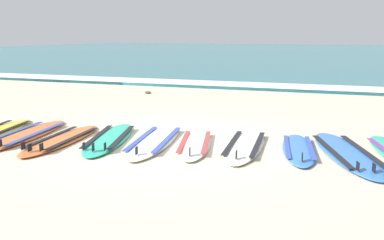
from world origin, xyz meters
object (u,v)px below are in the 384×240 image
object	(u,v)px
surfboard_1	(25,135)
surfboard_8	(347,153)
surfboard_2	(62,139)
surfboard_6	(245,145)
surfboard_5	(195,144)
surfboard_3	(110,138)
surfboard_4	(154,141)
surfboard_7	(299,149)

from	to	relation	value
surfboard_1	surfboard_8	world-z (taller)	same
surfboard_2	surfboard_6	world-z (taller)	same
surfboard_5	surfboard_8	size ratio (longest dim) A/B	0.78
surfboard_1	surfboard_2	xyz separation A→B (m)	(0.80, -0.07, 0.00)
surfboard_2	surfboard_3	distance (m)	0.77
surfboard_4	surfboard_8	bearing A→B (deg)	4.91
surfboard_3	surfboard_7	world-z (taller)	same
surfboard_7	surfboard_3	bearing A→B (deg)	-173.54
surfboard_5	surfboard_7	size ratio (longest dim) A/B	1.05
surfboard_7	surfboard_8	xyz separation A→B (m)	(0.68, 0.02, 0.00)
surfboard_1	surfboard_6	world-z (taller)	same
surfboard_1	surfboard_2	world-z (taller)	same
surfboard_1	surfboard_8	size ratio (longest dim) A/B	0.97
surfboard_2	surfboard_8	bearing A→B (deg)	8.72
surfboard_2	surfboard_8	xyz separation A→B (m)	(4.40, 0.68, -0.00)
surfboard_3	surfboard_4	size ratio (longest dim) A/B	0.96
surfboard_6	surfboard_7	xyz separation A→B (m)	(0.81, 0.05, 0.00)
surfboard_1	surfboard_7	size ratio (longest dim) A/B	1.30
surfboard_8	surfboard_5	bearing A→B (deg)	-174.29
surfboard_2	surfboard_5	xyz separation A→B (m)	(2.14, 0.45, -0.00)
surfboard_4	surfboard_8	size ratio (longest dim) A/B	0.94
surfboard_1	surfboard_8	xyz separation A→B (m)	(5.21, 0.61, -0.00)
surfboard_4	surfboard_6	distance (m)	1.46
surfboard_2	surfboard_8	world-z (taller)	same
surfboard_3	surfboard_7	xyz separation A→B (m)	(3.02, 0.34, -0.00)
surfboard_8	surfboard_1	bearing A→B (deg)	-173.36
surfboard_6	surfboard_8	xyz separation A→B (m)	(1.49, 0.07, 0.00)
surfboard_3	surfboard_5	world-z (taller)	same
surfboard_7	surfboard_8	world-z (taller)	same
surfboard_5	surfboard_6	distance (m)	0.78
surfboard_5	surfboard_8	xyz separation A→B (m)	(2.26, 0.23, 0.00)
surfboard_6	surfboard_7	bearing A→B (deg)	3.74
surfboard_4	surfboard_5	bearing A→B (deg)	2.26
surfboard_4	surfboard_6	size ratio (longest dim) A/B	1.10
surfboard_7	surfboard_4	bearing A→B (deg)	-174.00
surfboard_8	surfboard_6	bearing A→B (deg)	-177.38
surfboard_1	surfboard_5	xyz separation A→B (m)	(2.95, 0.38, -0.00)
surfboard_3	surfboard_5	size ratio (longest dim) A/B	1.16
surfboard_6	surfboard_7	world-z (taller)	same
surfboard_4	surfboard_6	bearing A→B (deg)	7.26
surfboard_7	surfboard_2	bearing A→B (deg)	-169.94
surfboard_2	surfboard_6	xyz separation A→B (m)	(2.91, 0.61, -0.00)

